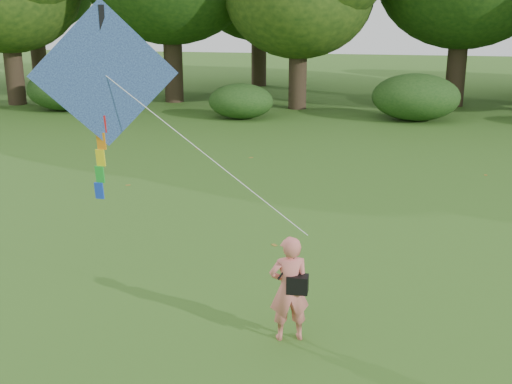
# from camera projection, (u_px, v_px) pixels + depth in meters

# --- Properties ---
(ground) EXTENTS (100.00, 100.00, 0.00)m
(ground) POSITION_uv_depth(u_px,v_px,m) (285.00, 329.00, 9.57)
(ground) COLOR #265114
(ground) RESTS_ON ground
(man_kite_flyer) EXTENTS (0.66, 0.53, 1.57)m
(man_kite_flyer) POSITION_uv_depth(u_px,v_px,m) (289.00, 289.00, 9.08)
(man_kite_flyer) COLOR #DF7369
(man_kite_flyer) RESTS_ON ground
(bystander_left) EXTENTS (0.88, 0.91, 1.47)m
(bystander_left) POSITION_uv_depth(u_px,v_px,m) (101.00, 96.00, 27.39)
(bystander_left) COLOR #23272F
(bystander_left) RESTS_ON ground
(crossbody_bag) EXTENTS (0.43, 0.20, 0.67)m
(crossbody_bag) POSITION_uv_depth(u_px,v_px,m) (297.00, 283.00, 9.00)
(crossbody_bag) COLOR black
(crossbody_bag) RESTS_ON ground
(flying_kite) EXTENTS (4.04, 1.06, 3.12)m
(flying_kite) POSITION_uv_depth(u_px,v_px,m) (105.00, 78.00, 9.25)
(flying_kite) COLOR #286DAD
(flying_kite) RESTS_ON ground
(shrub_band) EXTENTS (39.15, 3.22, 1.88)m
(shrub_band) POSITION_uv_depth(u_px,v_px,m) (322.00, 98.00, 26.05)
(shrub_band) COLOR #264919
(shrub_band) RESTS_ON ground
(fallen_leaves) EXTENTS (10.34, 15.26, 0.01)m
(fallen_leaves) POSITION_uv_depth(u_px,v_px,m) (313.00, 254.00, 12.36)
(fallen_leaves) COLOR olive
(fallen_leaves) RESTS_ON ground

